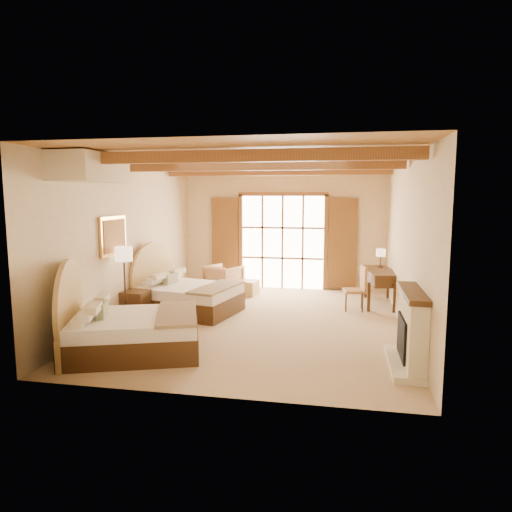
% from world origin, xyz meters
% --- Properties ---
extents(floor, '(7.00, 7.00, 0.00)m').
position_xyz_m(floor, '(0.00, 0.00, 0.00)').
color(floor, tan).
rests_on(floor, ground).
extents(wall_back, '(5.50, 0.00, 5.50)m').
position_xyz_m(wall_back, '(0.00, 3.50, 1.60)').
color(wall_back, beige).
rests_on(wall_back, ground).
extents(wall_left, '(0.00, 7.00, 7.00)m').
position_xyz_m(wall_left, '(-2.75, 0.00, 1.60)').
color(wall_left, beige).
rests_on(wall_left, ground).
extents(wall_right, '(0.00, 7.00, 7.00)m').
position_xyz_m(wall_right, '(2.75, 0.00, 1.60)').
color(wall_right, beige).
rests_on(wall_right, ground).
extents(ceiling, '(7.00, 7.00, 0.00)m').
position_xyz_m(ceiling, '(0.00, 0.00, 3.20)').
color(ceiling, '#B27839').
rests_on(ceiling, ground).
extents(ceiling_beams, '(5.39, 4.60, 0.18)m').
position_xyz_m(ceiling_beams, '(0.00, 0.00, 3.08)').
color(ceiling_beams, '#9A6539').
rests_on(ceiling_beams, ceiling).
extents(french_doors, '(3.95, 0.08, 2.60)m').
position_xyz_m(french_doors, '(0.00, 3.44, 1.25)').
color(french_doors, white).
rests_on(french_doors, ground).
extents(fireplace, '(0.46, 1.40, 1.16)m').
position_xyz_m(fireplace, '(2.60, -2.00, 0.51)').
color(fireplace, '#EEE5C0').
rests_on(fireplace, ground).
extents(painting, '(0.06, 0.95, 0.75)m').
position_xyz_m(painting, '(-2.70, -0.75, 1.75)').
color(painting, gold).
rests_on(painting, wall_left).
extents(canopy_valance, '(0.70, 1.40, 0.45)m').
position_xyz_m(canopy_valance, '(-2.40, -2.00, 2.95)').
color(canopy_valance, '#F4E2C1').
rests_on(canopy_valance, ceiling).
extents(bed_near, '(2.51, 2.12, 1.34)m').
position_xyz_m(bed_near, '(-1.81, -2.18, 0.41)').
color(bed_near, '#452715').
rests_on(bed_near, floor).
extents(bed_far, '(2.28, 1.89, 1.30)m').
position_xyz_m(bed_far, '(-1.77, 0.44, 0.39)').
color(bed_far, '#452715').
rests_on(bed_far, floor).
extents(nightstand, '(0.54, 0.54, 0.60)m').
position_xyz_m(nightstand, '(-2.48, -0.33, 0.30)').
color(nightstand, '#452715').
rests_on(nightstand, floor).
extents(floor_lamp, '(0.33, 0.33, 1.55)m').
position_xyz_m(floor_lamp, '(-2.50, -0.77, 1.31)').
color(floor_lamp, '#37251A').
rests_on(floor_lamp, floor).
extents(armchair, '(1.06, 1.07, 0.74)m').
position_xyz_m(armchair, '(-1.39, 2.44, 0.37)').
color(armchair, tan).
rests_on(armchair, floor).
extents(ottoman, '(0.59, 0.59, 0.37)m').
position_xyz_m(ottoman, '(-0.77, 2.41, 0.18)').
color(ottoman, tan).
rests_on(ottoman, floor).
extents(desk, '(0.94, 1.61, 0.81)m').
position_xyz_m(desk, '(2.46, 1.96, 0.44)').
color(desk, '#452715').
rests_on(desk, floor).
extents(desk_chair, '(0.52, 0.51, 0.99)m').
position_xyz_m(desk_chair, '(1.90, 1.31, 0.31)').
color(desk_chair, '#A0793E').
rests_on(desk_chair, floor).
extents(desk_lamp, '(0.22, 0.22, 0.44)m').
position_xyz_m(desk_lamp, '(2.50, 2.38, 1.14)').
color(desk_lamp, '#37251A').
rests_on(desk_lamp, desk).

